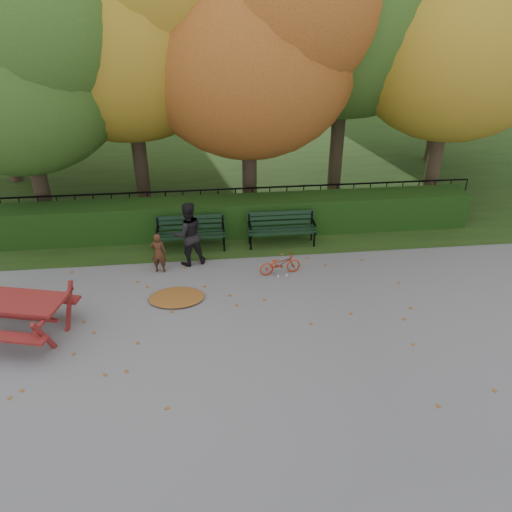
{
  "coord_description": "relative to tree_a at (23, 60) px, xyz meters",
  "views": [
    {
      "loc": [
        -0.89,
        -8.11,
        6.31
      ],
      "look_at": [
        0.15,
        1.3,
        1.0
      ],
      "focal_mm": 35.0,
      "sensor_mm": 36.0,
      "label": 1
    }
  ],
  "objects": [
    {
      "name": "leaf_pile",
      "position": [
        3.55,
        -4.27,
        -4.48
      ],
      "size": [
        1.49,
        1.28,
        0.09
      ],
      "primitive_type": "ellipsoid",
      "rotation": [
        0.0,
        0.0,
        -0.38
      ],
      "color": "brown",
      "rests_on": "ground"
    },
    {
      "name": "leaf_scatter",
      "position": [
        5.19,
        -5.28,
        -4.51
      ],
      "size": [
        9.0,
        5.7,
        0.01
      ],
      "primitive_type": null,
      "color": "brown",
      "rests_on": "ground"
    },
    {
      "name": "adult",
      "position": [
        3.85,
        -2.68,
        -3.7
      ],
      "size": [
        0.93,
        0.81,
        1.64
      ],
      "primitive_type": "imported",
      "rotation": [
        0.0,
        0.0,
        3.41
      ],
      "color": "black",
      "rests_on": "ground"
    },
    {
      "name": "tree_a",
      "position": [
        0.0,
        0.0,
        0.0
      ],
      "size": [
        5.88,
        5.6,
        7.48
      ],
      "color": "#30251B",
      "rests_on": "ground"
    },
    {
      "name": "bench_left",
      "position": [
        3.89,
        -1.88,
        -4.0
      ],
      "size": [
        1.8,
        0.57,
        0.88
      ],
      "color": "black",
      "rests_on": "ground"
    },
    {
      "name": "tree_g",
      "position": [
        13.52,
        4.18,
        0.85
      ],
      "size": [
        6.3,
        6.0,
        8.55
      ],
      "color": "#30251B",
      "rests_on": "ground"
    },
    {
      "name": "grass_strip",
      "position": [
        5.19,
        8.42,
        -4.52
      ],
      "size": [
        90.0,
        90.0,
        0.0
      ],
      "primitive_type": "plane",
      "color": "#1C3212",
      "rests_on": "ground"
    },
    {
      "name": "child",
      "position": [
        3.12,
        -3.0,
        -4.01
      ],
      "size": [
        0.41,
        0.3,
        1.03
      ],
      "primitive_type": "imported",
      "rotation": [
        0.0,
        0.0,
        2.98
      ],
      "color": "#432415",
      "rests_on": "ground"
    },
    {
      "name": "tree_e",
      "position": [
        11.71,
        0.19,
        0.56
      ],
      "size": [
        6.09,
        5.8,
        8.16
      ],
      "color": "#30251B",
      "rests_on": "ground"
    },
    {
      "name": "tree_c",
      "position": [
        6.02,
        0.38,
        0.3
      ],
      "size": [
        6.3,
        6.0,
        8.0
      ],
      "color": "#30251B",
      "rests_on": "ground"
    },
    {
      "name": "picnic_table",
      "position": [
        0.47,
        -5.21,
        -3.86
      ],
      "size": [
        2.33,
        2.05,
        0.97
      ],
      "rotation": [
        0.0,
        0.0,
        -0.25
      ],
      "color": "maroon",
      "rests_on": "ground"
    },
    {
      "name": "bench_right",
      "position": [
        6.29,
        -1.88,
        -4.0
      ],
      "size": [
        1.8,
        0.57,
        0.88
      ],
      "color": "black",
      "rests_on": "ground"
    },
    {
      "name": "iron_fence",
      "position": [
        5.19,
        -0.28,
        -3.98
      ],
      "size": [
        14.0,
        0.04,
        1.02
      ],
      "color": "black",
      "rests_on": "ground"
    },
    {
      "name": "ground",
      "position": [
        5.19,
        -5.58,
        -4.52
      ],
      "size": [
        90.0,
        90.0,
        0.0
      ],
      "primitive_type": "plane",
      "color": "gray",
      "rests_on": "ground"
    },
    {
      "name": "tree_b",
      "position": [
        2.74,
        1.17,
        0.88
      ],
      "size": [
        6.72,
        6.4,
        8.79
      ],
      "color": "#30251B",
      "rests_on": "ground"
    },
    {
      "name": "hedge",
      "position": [
        5.19,
        -1.08,
        -4.02
      ],
      "size": [
        13.0,
        0.9,
        1.0
      ],
      "primitive_type": "cube",
      "color": "black",
      "rests_on": "ground"
    },
    {
      "name": "bicycle",
      "position": [
        6.02,
        -3.42,
        -4.25
      ],
      "size": [
        1.06,
        0.49,
        0.53
      ],
      "primitive_type": "imported",
      "rotation": [
        0.0,
        0.0,
        1.71
      ],
      "color": "#B53010",
      "rests_on": "ground"
    }
  ]
}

